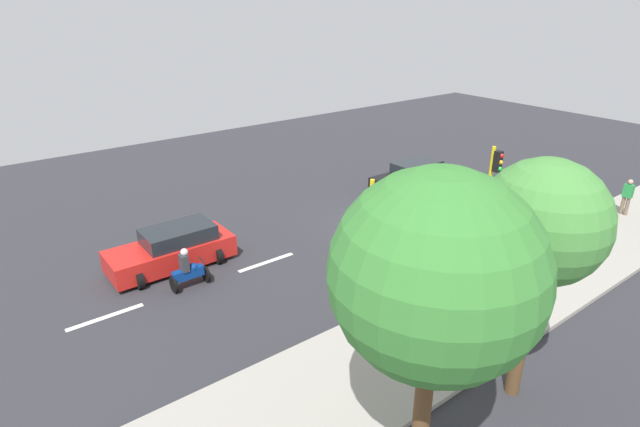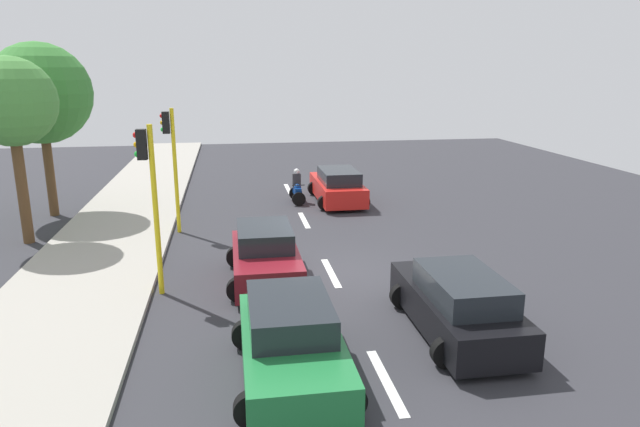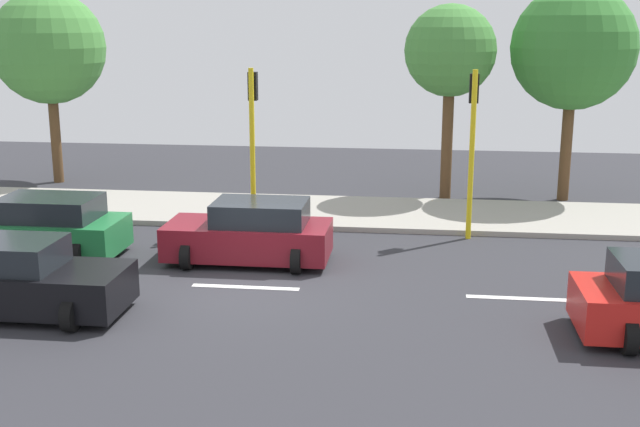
# 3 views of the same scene
# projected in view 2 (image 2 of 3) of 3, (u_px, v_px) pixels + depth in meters

# --- Properties ---
(ground_plane) EXTENTS (40.00, 60.00, 0.10)m
(ground_plane) POSITION_uv_depth(u_px,v_px,m) (331.00, 275.00, 16.59)
(ground_plane) COLOR #2D2D33
(sidewalk) EXTENTS (4.00, 60.00, 0.15)m
(sidewalk) POSITION_uv_depth(u_px,v_px,m) (81.00, 285.00, 15.48)
(sidewalk) COLOR #9E998E
(sidewalk) RESTS_ON ground
(lane_stripe_far_north) EXTENTS (0.20, 2.40, 0.01)m
(lane_stripe_far_north) POSITION_uv_depth(u_px,v_px,m) (288.00, 189.00, 28.04)
(lane_stripe_far_north) COLOR white
(lane_stripe_far_north) RESTS_ON ground
(lane_stripe_north) EXTENTS (0.20, 2.40, 0.01)m
(lane_stripe_north) POSITION_uv_depth(u_px,v_px,m) (304.00, 220.00, 22.31)
(lane_stripe_north) COLOR white
(lane_stripe_north) RESTS_ON ground
(lane_stripe_mid) EXTENTS (0.20, 2.40, 0.01)m
(lane_stripe_mid) POSITION_uv_depth(u_px,v_px,m) (331.00, 273.00, 16.57)
(lane_stripe_mid) COLOR white
(lane_stripe_mid) RESTS_ON ground
(lane_stripe_south) EXTENTS (0.20, 2.40, 0.01)m
(lane_stripe_south) POSITION_uv_depth(u_px,v_px,m) (386.00, 381.00, 10.84)
(lane_stripe_south) COLOR white
(lane_stripe_south) RESTS_ON ground
(car_green) EXTENTS (2.29, 4.18, 1.52)m
(car_green) POSITION_uv_depth(u_px,v_px,m) (291.00, 344.00, 10.84)
(car_green) COLOR #1E7238
(car_green) RESTS_ON ground
(car_black) EXTENTS (2.19, 4.44, 1.52)m
(car_black) POSITION_uv_depth(u_px,v_px,m) (457.00, 304.00, 12.64)
(car_black) COLOR black
(car_black) RESTS_ON ground
(car_maroon) EXTENTS (2.22, 3.95, 1.52)m
(car_maroon) POSITION_uv_depth(u_px,v_px,m) (265.00, 256.00, 15.85)
(car_maroon) COLOR maroon
(car_maroon) RESTS_ON ground
(car_red) EXTENTS (2.26, 4.59, 1.52)m
(car_red) POSITION_uv_depth(u_px,v_px,m) (338.00, 186.00, 25.19)
(car_red) COLOR red
(car_red) RESTS_ON ground
(motorcycle) EXTENTS (0.60, 1.30, 1.53)m
(motorcycle) POSITION_uv_depth(u_px,v_px,m) (297.00, 188.00, 25.11)
(motorcycle) COLOR black
(motorcycle) RESTS_ON ground
(traffic_light_corner) EXTENTS (0.49, 0.24, 4.50)m
(traffic_light_corner) POSITION_uv_depth(u_px,v_px,m) (172.00, 153.00, 19.96)
(traffic_light_corner) COLOR yellow
(traffic_light_corner) RESTS_ON ground
(traffic_light_midblock) EXTENTS (0.49, 0.24, 4.50)m
(traffic_light_midblock) POSITION_uv_depth(u_px,v_px,m) (150.00, 186.00, 14.34)
(traffic_light_midblock) COLOR yellow
(traffic_light_midblock) RESTS_ON ground
(street_tree_center) EXTENTS (2.92, 2.92, 6.26)m
(street_tree_center) POSITION_uv_depth(u_px,v_px,m) (11.00, 103.00, 18.29)
(street_tree_center) COLOR brown
(street_tree_center) RESTS_ON ground
(street_tree_south) EXTENTS (3.91, 3.91, 6.85)m
(street_tree_south) POSITION_uv_depth(u_px,v_px,m) (40.00, 94.00, 21.88)
(street_tree_south) COLOR brown
(street_tree_south) RESTS_ON ground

